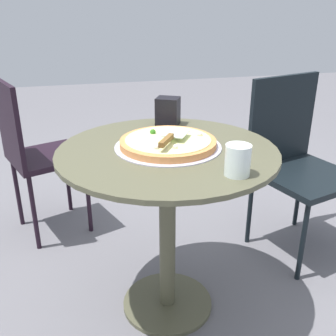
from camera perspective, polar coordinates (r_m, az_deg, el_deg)
ground_plane at (r=1.82m, az=-0.08°, el=-18.98°), size 10.00×10.00×0.00m
patio_table at (r=1.51m, az=-0.09°, el=-3.45°), size 0.81×0.81×0.72m
pizza_on_tray at (r=1.46m, az=0.01°, el=3.62°), size 0.39×0.39×0.05m
pizza_server at (r=1.40m, az=0.42°, el=4.50°), size 0.20×0.16×0.02m
drinking_cup at (r=1.23m, az=10.01°, el=1.13°), size 0.08×0.08×0.10m
napkin_dispenser at (r=1.72m, az=-0.02°, el=8.18°), size 0.12×0.12×0.12m
patio_chair_far at (r=2.19m, az=-18.90°, el=2.75°), size 0.47×0.47×0.86m
patio_chair_corner at (r=2.08m, az=17.89°, el=1.73°), size 0.52×0.52×0.88m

